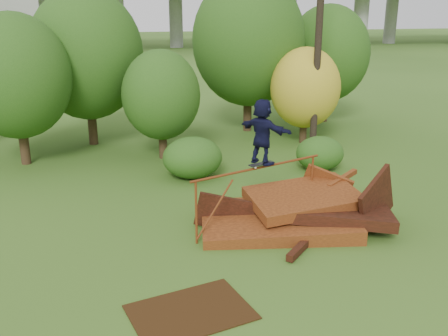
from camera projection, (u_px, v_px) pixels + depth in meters
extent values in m
plane|color=#2D5116|center=(278.00, 254.00, 11.91)|extent=(240.00, 240.00, 0.00)
cube|color=#421E0B|center=(278.00, 221.00, 13.27)|extent=(4.46, 3.26, 0.67)
cube|color=black|center=(335.00, 212.00, 13.29)|extent=(3.41, 2.80, 0.57)
cube|color=#421E0B|center=(304.00, 198.00, 13.50)|extent=(2.98, 2.01, 0.60)
cube|color=black|center=(376.00, 202.00, 13.31)|extent=(1.75, 1.19, 1.95)
cube|color=#421E0B|center=(324.00, 190.00, 14.52)|extent=(1.33, 1.23, 1.62)
cube|color=black|center=(231.00, 214.00, 13.29)|extent=(1.95, 0.61, 1.28)
cube|color=black|center=(307.00, 241.00, 12.26)|extent=(1.63, 1.57, 0.17)
cube|color=#421E0B|center=(342.00, 179.00, 14.23)|extent=(1.22, 0.75, 0.32)
cylinder|color=#6D3010|center=(196.00, 213.00, 12.19)|extent=(0.06, 0.06, 1.64)
cylinder|color=#6D3010|center=(312.00, 184.00, 14.19)|extent=(0.06, 0.06, 1.64)
cylinder|color=#6D3010|center=(259.00, 168.00, 12.94)|extent=(3.92, 1.37, 0.06)
cube|color=black|center=(262.00, 164.00, 12.95)|extent=(0.75, 0.42, 0.02)
cylinder|color=beige|center=(255.00, 168.00, 12.76)|extent=(0.06, 0.04, 0.05)
cylinder|color=beige|center=(252.00, 166.00, 12.89)|extent=(0.06, 0.04, 0.05)
cylinder|color=beige|center=(271.00, 164.00, 13.04)|extent=(0.06, 0.04, 0.05)
cylinder|color=beige|center=(267.00, 163.00, 13.16)|extent=(0.06, 0.04, 0.05)
imported|color=black|center=(262.00, 132.00, 12.69)|extent=(1.26, 1.59, 1.69)
cube|color=black|center=(191.00, 312.00, 9.60)|extent=(2.53, 2.03, 0.03)
cylinder|color=black|center=(24.00, 140.00, 18.54)|extent=(0.35, 0.35, 1.80)
ellipsoid|color=#1C4612|center=(16.00, 76.00, 17.82)|extent=(3.92, 3.92, 4.51)
cylinder|color=black|center=(92.00, 121.00, 21.25)|extent=(0.38, 0.38, 2.05)
ellipsoid|color=#1C4612|center=(87.00, 55.00, 20.41)|extent=(4.64, 4.64, 5.33)
cylinder|color=black|center=(163.00, 141.00, 19.35)|extent=(0.32, 0.32, 1.36)
ellipsoid|color=#1C4612|center=(161.00, 95.00, 18.80)|extent=(2.97, 2.97, 3.41)
cylinder|color=black|center=(247.00, 107.00, 23.60)|extent=(0.39, 0.39, 2.25)
ellipsoid|color=#1C4612|center=(248.00, 41.00, 22.66)|extent=(5.14, 5.14, 5.91)
cylinder|color=black|center=(303.00, 128.00, 21.60)|extent=(0.31, 0.31, 1.28)
ellipsoid|color=#A58C19|center=(305.00, 88.00, 21.07)|extent=(2.96, 2.96, 3.41)
cylinder|color=black|center=(324.00, 103.00, 25.61)|extent=(0.36, 0.36, 1.89)
ellipsoid|color=#1C4612|center=(328.00, 53.00, 24.84)|extent=(4.15, 4.15, 4.78)
ellipsoid|color=#1C4612|center=(192.00, 158.00, 17.09)|extent=(2.05, 1.90, 1.42)
ellipsoid|color=#1C4612|center=(320.00, 153.00, 17.95)|extent=(1.73, 1.59, 1.23)
cylinder|color=black|center=(319.00, 22.00, 19.20)|extent=(0.28, 0.28, 10.19)
cylinder|color=gray|center=(116.00, 21.00, 65.87)|extent=(2.20, 2.20, 8.00)
cylinder|color=gray|center=(246.00, 20.00, 70.31)|extent=(2.20, 2.20, 8.00)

